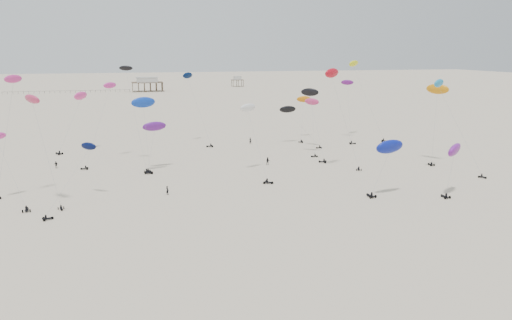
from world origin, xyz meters
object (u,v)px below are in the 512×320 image
object	(u,v)px
spectator_0	(168,195)
rig_4	(253,126)
pavilion_main	(147,85)
pavilion_small	(237,82)
rig_0	(447,100)
rig_9	(312,105)

from	to	relation	value
spectator_0	rig_4	bearing A→B (deg)	-91.70
pavilion_main	pavilion_small	world-z (taller)	pavilion_main
pavilion_main	pavilion_small	bearing A→B (deg)	23.20
pavilion_main	rig_0	world-z (taller)	rig_0
rig_4	rig_9	size ratio (longest dim) A/B	0.95
spectator_0	rig_9	bearing A→B (deg)	-88.07
rig_4	spectator_0	size ratio (longest dim) A/B	9.13
pavilion_small	spectator_0	distance (m)	297.75
pavilion_small	rig_4	size ratio (longest dim) A/B	0.48
rig_0	spectator_0	distance (m)	66.59
rig_9	spectator_0	size ratio (longest dim) A/B	9.60
spectator_0	pavilion_main	bearing A→B (deg)	-34.86
rig_9	spectator_0	world-z (taller)	rig_9
rig_9	spectator_0	distance (m)	52.01
pavilion_small	rig_9	world-z (taller)	rig_9
rig_4	spectator_0	xyz separation A→B (m)	(-20.61, -12.69, -11.01)
pavilion_small	spectator_0	bearing A→B (deg)	-104.98
pavilion_small	spectator_0	world-z (taller)	pavilion_small
spectator_0	rig_0	bearing A→B (deg)	-119.67
pavilion_main	spectator_0	size ratio (longest dim) A/B	10.23
pavilion_main	rig_9	distance (m)	231.33
pavilion_small	rig_0	bearing A→B (deg)	-92.54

